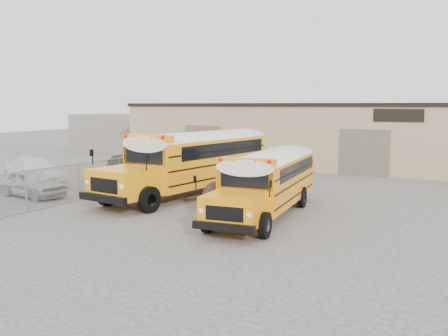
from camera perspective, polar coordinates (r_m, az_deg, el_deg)
The scene contains 10 objects.
ground at distance 21.10m, azimuth -4.53°, elevation -5.24°, with size 120.00×120.00×0.00m, color #44423E.
warehouse at distance 38.98m, azimuth 11.65°, elevation 3.89°, with size 30.20×10.20×4.67m.
chainlink_fence at distance 26.85m, azimuth -11.84°, elevation -0.72°, with size 0.07×18.07×1.81m.
distant_building_left at distance 51.52m, azimuth -11.84°, elevation 4.03°, with size 8.00×6.00×3.60m, color gray.
school_bus_left at distance 30.95m, azimuth 4.24°, elevation 2.27°, with size 4.09×11.34×3.25m.
school_bus_right at distance 26.07m, azimuth 8.44°, elevation 0.52°, with size 3.24×9.25×2.65m.
tarp_bundle at distance 19.53m, azimuth -0.82°, elevation -3.79°, with size 1.27×1.20×1.59m.
car_silver at distance 26.54m, azimuth -21.13°, elevation -1.65°, with size 1.59×3.95×1.35m, color silver.
car_white at distance 30.17m, azimuth -20.86°, elevation -0.43°, with size 2.16×5.31×1.54m, color white.
car_dark at distance 32.48m, azimuth -10.51°, elevation 0.27°, with size 1.44×4.12×1.36m, color black.
Camera 1 is at (11.23, -17.27, 4.56)m, focal length 40.00 mm.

